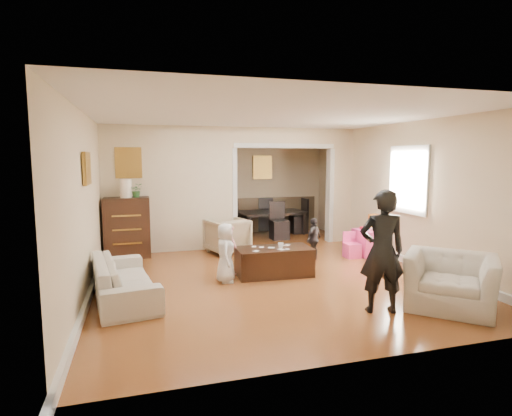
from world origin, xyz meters
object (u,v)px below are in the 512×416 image
object	(u,v)px
coffee_cup	(281,245)
child_toddler	(314,239)
play_table	(370,242)
dining_table	(271,223)
coffee_table	(274,261)
armchair_front	(450,281)
armchair_back	(227,236)
adult_person	(382,251)
dresser	(127,228)
sofa	(124,278)
child_kneel_a	(226,253)
cyan_cup	(367,228)
table_lamp	(126,188)
child_kneel_b	(229,249)

from	to	relation	value
coffee_cup	child_toddler	world-z (taller)	child_toddler
play_table	dining_table	bearing A→B (deg)	114.74
child_toddler	coffee_table	bearing A→B (deg)	-1.65
armchair_front	dining_table	size ratio (longest dim) A/B	0.64
armchair_back	dining_table	size ratio (longest dim) A/B	0.46
child_toddler	play_table	bearing A→B (deg)	146.25
dining_table	armchair_back	bearing A→B (deg)	-137.98
coffee_table	adult_person	bearing A→B (deg)	-67.85
adult_person	dresser	bearing A→B (deg)	-37.02
sofa	armchair_back	xyz separation A→B (m)	(1.95, 2.30, 0.08)
coffee_cup	child_kneel_a	size ratio (longest dim) A/B	0.10
coffee_table	cyan_cup	size ratio (longest dim) A/B	15.43
table_lamp	coffee_table	xyz separation A→B (m)	(2.37, -1.97, -1.13)
coffee_table	play_table	world-z (taller)	play_table
dining_table	child_kneel_a	xyz separation A→B (m)	(-1.94, -3.64, 0.17)
play_table	child_kneel_a	distance (m)	3.32
coffee_table	child_kneel_b	xyz separation A→B (m)	(-0.70, 0.30, 0.19)
armchair_front	dining_table	bearing A→B (deg)	140.18
dresser	play_table	xyz separation A→B (m)	(4.68, -1.15, -0.33)
play_table	adult_person	xyz separation A→B (m)	(-1.53, -2.75, 0.52)
coffee_table	child_toddler	size ratio (longest dim) A/B	1.52
cyan_cup	dining_table	xyz separation A→B (m)	(-1.13, 2.71, -0.26)
armchair_back	table_lamp	bearing A→B (deg)	-21.67
child_kneel_a	child_toddler	bearing A→B (deg)	-51.84
armchair_back	table_lamp	xyz separation A→B (m)	(-1.96, 0.16, 1.01)
armchair_back	child_kneel_a	distance (m)	2.01
coffee_cup	child_kneel_b	bearing A→B (deg)	156.37
cyan_cup	child_kneel_a	size ratio (longest dim) A/B	0.09
table_lamp	armchair_back	bearing A→B (deg)	-4.68
armchair_front	child_toddler	bearing A→B (deg)	147.24
dresser	coffee_table	xyz separation A→B (m)	(2.37, -1.97, -0.36)
coffee_cup	coffee_table	bearing A→B (deg)	153.43
play_table	child_toddler	size ratio (longest dim) A/B	0.66
armchair_back	coffee_cup	bearing A→B (deg)	88.44
dining_table	child_toddler	bearing A→B (deg)	-96.87
armchair_back	armchair_front	world-z (taller)	armchair_back
dresser	table_lamp	size ratio (longest dim) A/B	3.28
armchair_front	table_lamp	distance (m)	5.83
child_kneel_b	sofa	bearing A→B (deg)	98.18
adult_person	child_toddler	xyz separation A→B (m)	(0.27, 2.67, -0.38)
sofa	cyan_cup	bearing A→B (deg)	-82.91
coffee_cup	dining_table	size ratio (longest dim) A/B	0.06
dresser	child_toddler	xyz separation A→B (m)	(3.42, -1.22, -0.18)
play_table	adult_person	size ratio (longest dim) A/B	0.34
dresser	table_lamp	xyz separation A→B (m)	(0.00, 0.00, 0.77)
armchair_back	armchair_front	xyz separation A→B (m)	(2.15, -3.86, -0.00)
adult_person	child_toddler	world-z (taller)	adult_person
armchair_front	adult_person	world-z (taller)	adult_person
dining_table	armchair_front	bearing A→B (deg)	-89.44
coffee_cup	armchair_front	bearing A→B (deg)	-50.69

